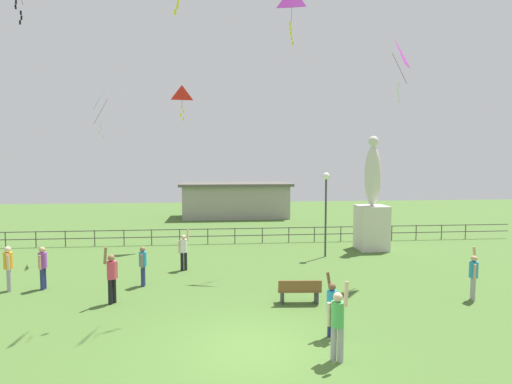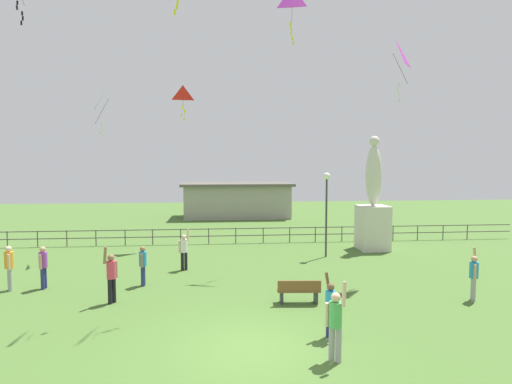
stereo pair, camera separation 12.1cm
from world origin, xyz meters
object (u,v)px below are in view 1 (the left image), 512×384
Objects in this scene: statue_monument at (372,212)px; kite_5 at (107,100)px; kite_4 at (292,2)px; person_2 at (43,265)px; person_4 at (112,275)px; person_7 at (332,306)px; kite_0 at (182,94)px; park_bench at (300,290)px; kite_3 at (393,55)px; lamppost at (326,196)px; person_6 at (143,263)px; person_0 at (184,249)px; person_5 at (474,274)px; person_3 at (337,321)px; person_1 at (8,265)px.

kite_5 is (-14.37, 0.10, 6.05)m from statue_monument.
kite_4 is at bearing -159.22° from statue_monument.
person_2 is 0.82× the size of person_4.
kite_4 is (0.53, 9.16, 11.78)m from person_7.
park_bench is at bearing -65.17° from kite_0.
person_2 is 0.61× the size of kite_5.
person_2 is 16.88m from kite_3.
lamppost is 10.14m from kite_0.
person_4 reaches higher than person_6.
person_5 is at bearing -25.39° from person_0.
person_6 is at bearing 0.65° from person_2.
person_0 is at bearing -85.50° from kite_0.
person_3 is at bearing -48.73° from person_6.
person_0 is 12.69m from kite_3.
lamppost reaches higher than park_bench.
person_0 reaches higher than person_7.
statue_monument is 4.19× the size of park_bench.
lamppost is at bearing 124.96° from kite_3.
person_6 is 8.14m from person_7.
person_4 is 1.11× the size of person_7.
kite_3 is (2.08, -2.98, 6.40)m from lamppost.
kite_3 is at bearing -34.29° from kite_0.
kite_5 is (1.08, 5.84, 7.21)m from person_2.
person_1 is 0.85× the size of person_3.
person_5 is (12.76, -0.88, -0.07)m from person_4.
person_2 is 3.78m from person_6.
person_4 is at bearing -142.14° from kite_4.
person_1 is 0.95× the size of person_7.
person_4 is 12.62m from kite_0.
kite_0 is at bearing 82.79° from person_6.
person_0 is 4.68m from person_4.
kite_5 is at bearing 167.93° from kite_4.
person_1 is 1.09× the size of person_6.
statue_monument is 12.82m from kite_0.
person_1 reaches higher than person_6.
person_0 is at bearing -161.29° from statue_monument.
person_4 is 2.06m from person_6.
person_1 is 16.97m from kite_4.
person_1 is 9.59m from kite_5.
person_3 is 0.75× the size of kite_5.
kite_3 is 14.20m from kite_5.
person_3 reaches higher than person_0.
person_1 is at bearing -126.91° from kite_0.
person_6 is (-12.05, 2.81, -0.03)m from person_5.
park_bench is 14.20m from kite_5.
kite_4 is at bearing 129.24° from person_5.
person_3 is 12.61m from kite_3.
person_2 is at bearing -156.42° from person_0.
person_3 is 16.74m from kite_5.
person_0 is 1.21× the size of person_6.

